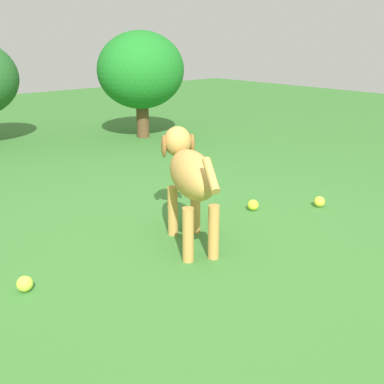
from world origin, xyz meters
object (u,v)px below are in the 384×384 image
Objects in this scene: dog at (189,173)px; tennis_ball_0 at (25,284)px; tennis_ball_1 at (319,202)px; tennis_ball_2 at (253,205)px.

tennis_ball_0 is at bearing 110.87° from dog.
tennis_ball_0 is 1.77m from tennis_ball_1.
tennis_ball_1 is at bearing -72.14° from dog.
dog is 11.22× the size of tennis_ball_1.
tennis_ball_1 is 0.42m from tennis_ball_2.
dog is 0.67m from tennis_ball_2.
tennis_ball_0 is 1.00× the size of tennis_ball_1.
dog is 0.89m from tennis_ball_0.
tennis_ball_0 is at bearing -7.23° from tennis_ball_1.
dog reaches higher than tennis_ball_1.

